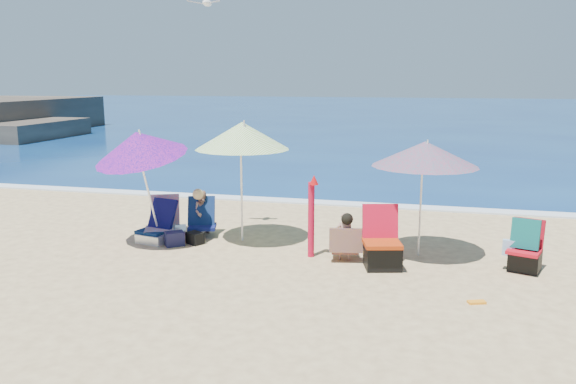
% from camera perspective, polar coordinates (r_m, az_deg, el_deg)
% --- Properties ---
extents(ground, '(120.00, 120.00, 0.00)m').
position_cam_1_polar(ground, '(9.44, 0.32, -7.81)').
color(ground, '#D8BC84').
rests_on(ground, ground).
extents(sea, '(120.00, 80.00, 0.12)m').
position_cam_1_polar(sea, '(53.81, 11.72, 7.78)').
color(sea, navy).
rests_on(sea, ground).
extents(foam, '(120.00, 0.50, 0.04)m').
position_cam_1_polar(foam, '(14.27, 5.12, -1.16)').
color(foam, white).
rests_on(foam, ground).
extents(umbrella_turquoise, '(2.14, 2.14, 2.08)m').
position_cam_1_polar(umbrella_turquoise, '(9.98, 13.59, 3.73)').
color(umbrella_turquoise, silver).
rests_on(umbrella_turquoise, ground).
extents(umbrella_striped, '(2.21, 2.21, 2.35)m').
position_cam_1_polar(umbrella_striped, '(10.61, -4.63, 5.64)').
color(umbrella_striped, white).
rests_on(umbrella_striped, ground).
extents(umbrella_blue, '(2.21, 2.25, 2.33)m').
position_cam_1_polar(umbrella_blue, '(10.76, -14.74, 4.61)').
color(umbrella_blue, white).
rests_on(umbrella_blue, ground).
extents(furled_umbrella, '(0.20, 0.20, 1.48)m').
position_cam_1_polar(furled_umbrella, '(9.90, 2.39, -2.03)').
color(furled_umbrella, red).
rests_on(furled_umbrella, ground).
extents(chair_navy, '(0.71, 0.82, 0.78)m').
position_cam_1_polar(chair_navy, '(11.30, -13.04, -3.78)').
color(chair_navy, '#0B1E41').
rests_on(chair_navy, ground).
extents(chair_rainbow, '(0.87, 1.00, 0.81)m').
position_cam_1_polar(chair_rainbow, '(11.54, -12.00, -3.37)').
color(chair_rainbow, '#C56A45').
rests_on(chair_rainbow, ground).
extents(camp_chair_left, '(0.73, 0.78, 1.04)m').
position_cam_1_polar(camp_chair_left, '(9.58, 9.43, -5.72)').
color(camp_chair_left, '#AB320C').
rests_on(camp_chair_left, ground).
extents(camp_chair_right, '(0.67, 0.70, 0.90)m').
position_cam_1_polar(camp_chair_right, '(10.07, 22.64, -5.56)').
color(camp_chair_right, red).
rests_on(camp_chair_right, ground).
extents(person_center, '(0.61, 0.57, 0.85)m').
position_cam_1_polar(person_center, '(9.84, 5.77, -4.58)').
color(person_center, tan).
rests_on(person_center, ground).
extents(person_left, '(0.70, 0.74, 0.99)m').
position_cam_1_polar(person_left, '(11.56, -8.54, -2.04)').
color(person_left, tan).
rests_on(person_left, ground).
extents(bag_navy_a, '(0.42, 0.41, 0.27)m').
position_cam_1_polar(bag_navy_a, '(10.94, -11.32, -4.61)').
color(bag_navy_a, '#1A1938').
rests_on(bag_navy_a, ground).
extents(bag_black_a, '(0.38, 0.35, 0.22)m').
position_cam_1_polar(bag_black_a, '(10.98, -9.31, -4.59)').
color(bag_black_a, black).
rests_on(bag_black_a, ground).
extents(bag_tan, '(0.34, 0.27, 0.26)m').
position_cam_1_polar(bag_tan, '(10.56, 5.67, -5.04)').
color(bag_tan, '#9D755A').
rests_on(bag_tan, ground).
extents(bag_black_b, '(0.29, 0.24, 0.19)m').
position_cam_1_polar(bag_black_b, '(9.67, 9.69, -6.93)').
color(bag_black_b, black).
rests_on(bag_black_b, ground).
extents(orange_item, '(0.27, 0.19, 0.03)m').
position_cam_1_polar(orange_item, '(8.53, 18.40, -10.45)').
color(orange_item, orange).
rests_on(orange_item, ground).
extents(seagull, '(0.64, 0.33, 0.12)m').
position_cam_1_polar(seagull, '(11.30, -8.14, 18.25)').
color(seagull, white).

